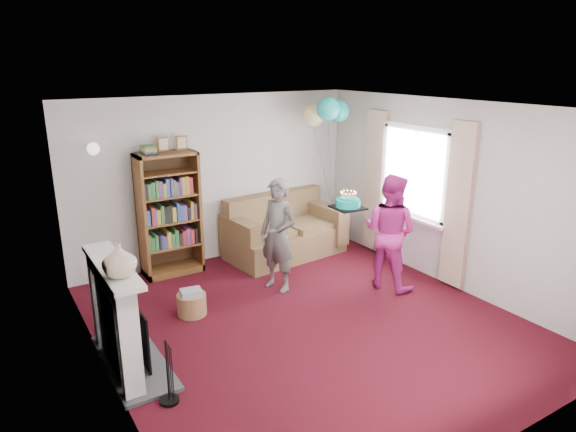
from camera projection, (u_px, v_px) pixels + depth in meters
ground at (308, 321)px, 6.08m from camera, size 5.00×5.00×0.00m
wall_back at (216, 179)px, 7.75m from camera, size 4.50×0.02×2.50m
wall_left at (99, 261)px, 4.57m from camera, size 0.02×5.00×2.50m
wall_right at (449, 194)px, 6.85m from camera, size 0.02×5.00×2.50m
ceiling at (310, 106)px, 5.35m from camera, size 4.50×5.00×0.01m
fireplace at (121, 321)px, 5.03m from camera, size 0.55×1.80×1.12m
window_bay at (413, 189)px, 7.33m from camera, size 0.14×2.02×2.20m
wall_sconce at (93, 149)px, 6.57m from camera, size 0.16×0.23×0.16m
bookcase at (169, 215)px, 7.27m from camera, size 0.83×0.42×1.97m
sofa at (283, 233)px, 8.12m from camera, size 1.79×0.95×0.95m
wicker_basket at (192, 303)px, 6.21m from camera, size 0.35×0.35×0.32m
person_striped at (278, 235)px, 6.75m from camera, size 0.53×0.64×1.52m
person_magenta at (390, 232)px, 6.82m from camera, size 0.81×0.91×1.56m
birthday_cake at (348, 203)px, 6.71m from camera, size 0.39×0.39×0.22m
balloons at (327, 112)px, 7.78m from camera, size 0.68×0.73×1.78m
mantel_vase at (119, 260)px, 4.51m from camera, size 0.32×0.32×0.31m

